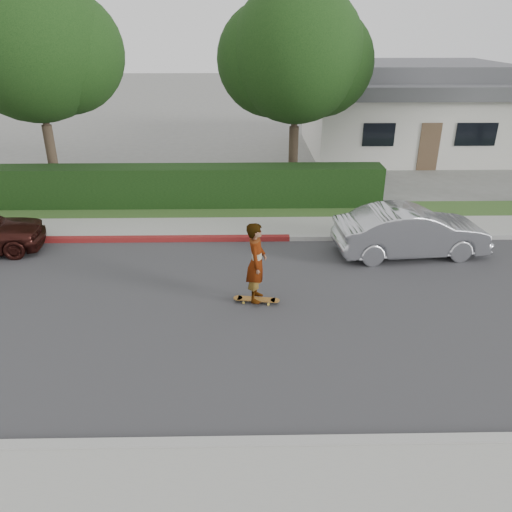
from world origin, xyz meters
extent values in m
plane|color=slate|center=(0.00, 0.00, 0.00)|extent=(120.00, 120.00, 0.00)
cube|color=#2D2D30|center=(0.00, 0.00, 0.01)|extent=(60.00, 8.00, 0.01)
cube|color=#9E9E99|center=(0.00, -4.10, 0.07)|extent=(60.00, 0.20, 0.15)
cube|color=gray|center=(0.00, -5.00, 0.06)|extent=(60.00, 1.60, 0.12)
cube|color=#9E9E99|center=(0.00, 4.10, 0.07)|extent=(60.00, 0.20, 0.15)
cube|color=maroon|center=(-5.00, 4.10, 0.08)|extent=(12.00, 0.21, 0.15)
cube|color=gray|center=(0.00, 5.00, 0.06)|extent=(60.00, 1.60, 0.12)
cube|color=#2D4C1E|center=(0.00, 6.60, 0.05)|extent=(60.00, 1.60, 0.10)
cube|color=black|center=(-3.00, 7.20, 0.75)|extent=(15.00, 1.00, 1.50)
cylinder|color=#33261C|center=(-7.50, 8.50, 1.35)|extent=(0.36, 0.36, 2.70)
cylinder|color=#33261C|center=(-7.50, 8.50, 3.38)|extent=(0.24, 0.24, 2.25)
sphere|color=black|center=(-7.50, 8.50, 5.40)|extent=(5.20, 5.20, 5.20)
sphere|color=black|center=(-8.30, 8.90, 5.20)|extent=(4.42, 4.42, 4.42)
sphere|color=black|center=(-6.60, 8.80, 5.10)|extent=(4.16, 4.16, 4.16)
cylinder|color=#33261C|center=(1.50, 9.00, 1.26)|extent=(0.36, 0.36, 2.52)
cylinder|color=#33261C|center=(1.50, 9.00, 3.15)|extent=(0.24, 0.24, 2.10)
sphere|color=black|center=(1.50, 9.00, 5.04)|extent=(4.80, 4.80, 4.80)
sphere|color=black|center=(0.70, 9.40, 4.84)|extent=(4.08, 4.08, 4.08)
sphere|color=black|center=(2.40, 9.30, 4.74)|extent=(3.84, 3.84, 3.84)
cube|color=beige|center=(8.00, 16.00, 1.50)|extent=(10.00, 8.00, 3.00)
cube|color=#4C4C51|center=(8.00, 16.00, 3.30)|extent=(10.60, 8.60, 0.60)
cube|color=#4C4C51|center=(8.00, 16.00, 3.90)|extent=(8.40, 6.40, 0.80)
cube|color=black|center=(5.50, 11.98, 1.60)|extent=(1.40, 0.06, 1.00)
cube|color=black|center=(9.80, 11.98, 1.60)|extent=(1.80, 0.06, 1.00)
cube|color=brown|center=(7.80, 11.98, 1.05)|extent=(0.90, 0.06, 2.10)
cylinder|color=gold|center=(-0.39, 0.32, 0.04)|extent=(0.06, 0.04, 0.06)
cylinder|color=gold|center=(-0.36, 0.48, 0.04)|extent=(0.06, 0.04, 0.06)
cylinder|color=gold|center=(0.20, 0.23, 0.04)|extent=(0.06, 0.04, 0.06)
cylinder|color=gold|center=(0.22, 0.39, 0.04)|extent=(0.06, 0.04, 0.06)
cube|color=silver|center=(-0.37, 0.40, 0.08)|extent=(0.07, 0.18, 0.02)
cube|color=silver|center=(0.21, 0.31, 0.08)|extent=(0.07, 0.18, 0.02)
cube|color=brown|center=(-0.08, 0.35, 0.10)|extent=(0.91, 0.34, 0.02)
cylinder|color=brown|center=(-0.52, 0.42, 0.10)|extent=(0.25, 0.25, 0.02)
cylinder|color=brown|center=(0.36, 0.29, 0.10)|extent=(0.25, 0.25, 0.02)
imported|color=white|center=(-0.08, 0.35, 1.07)|extent=(0.55, 0.76, 1.92)
imported|color=#AEB0B6|center=(4.34, 3.05, 0.70)|extent=(4.37, 1.86, 1.40)
camera|label=1|loc=(-0.28, -9.91, 6.05)|focal=35.00mm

